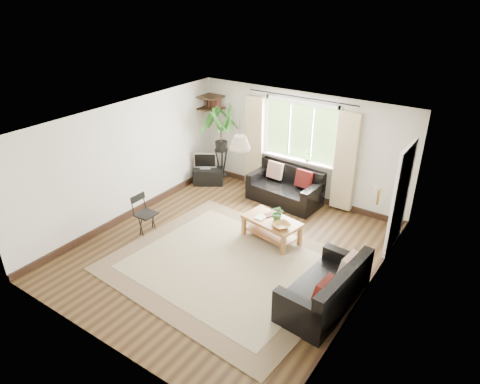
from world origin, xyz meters
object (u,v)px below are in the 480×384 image
Objects in this scene: sofa_back at (285,187)px; tv_stand at (208,176)px; folding_chair at (146,215)px; sofa_right at (324,286)px; coffee_table at (271,229)px; palm_stand at (221,147)px.

sofa_back is 2.01m from tv_stand.
folding_chair is at bearing -114.42° from tv_stand.
sofa_right is at bearing -64.34° from tv_stand.
sofa_right is at bearing -90.26° from folding_chair.
palm_stand is (-2.30, 1.53, 0.72)m from coffee_table.
sofa_back is 2.06× the size of folding_chair.
folding_chair is at bearing -85.36° from sofa_right.
sofa_back is 3.41m from sofa_right.
sofa_back is 2.24× the size of tv_stand.
sofa_right is 3.74m from folding_chair.
palm_stand is at bearing -119.67° from sofa_right.
tv_stand is 0.92× the size of folding_chair.
sofa_back is 3.09m from folding_chair.
coffee_table is 2.85m from palm_stand.
palm_stand is at bearing 146.28° from coffee_table.
sofa_back is at bearing 110.02° from coffee_table.
folding_chair is (0.39, -2.45, 0.19)m from tv_stand.
sofa_back reaches higher than sofa_right.
palm_stand is at bearing 3.18° from folding_chair.
tv_stand is at bearing 9.15° from folding_chair.
coffee_table reaches higher than tv_stand.
sofa_back is 1.84m from palm_stand.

